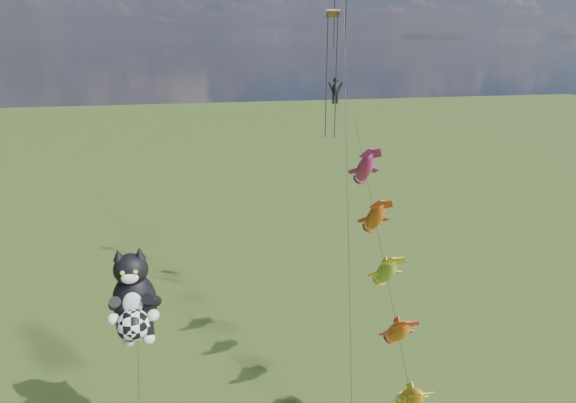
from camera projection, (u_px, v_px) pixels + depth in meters
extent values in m
cylinder|color=black|center=(139.00, 402.00, 24.99)|extent=(0.31, 2.71, 6.68)
ellipsoid|color=black|center=(135.00, 302.00, 24.93)|extent=(2.40, 2.03, 3.26)
ellipsoid|color=black|center=(131.00, 269.00, 24.21)|extent=(1.87, 1.72, 1.65)
cone|color=black|center=(118.00, 255.00, 23.84)|extent=(0.62, 0.62, 0.61)
cone|color=black|center=(140.00, 253.00, 24.02)|extent=(0.62, 0.62, 0.61)
ellipsoid|color=white|center=(130.00, 278.00, 23.65)|extent=(0.89, 0.50, 0.59)
ellipsoid|color=white|center=(133.00, 304.00, 24.13)|extent=(1.05, 0.48, 1.34)
sphere|color=gold|center=(122.00, 273.00, 23.42)|extent=(0.24, 0.24, 0.24)
sphere|color=gold|center=(135.00, 272.00, 23.53)|extent=(0.24, 0.24, 0.24)
sphere|color=white|center=(113.00, 319.00, 23.85)|extent=(0.61, 0.61, 0.61)
sphere|color=white|center=(153.00, 315.00, 24.20)|extent=(0.61, 0.61, 0.61)
sphere|color=white|center=(129.00, 341.00, 25.41)|extent=(0.65, 0.65, 0.65)
sphere|color=white|center=(149.00, 338.00, 25.59)|extent=(0.65, 0.65, 0.65)
sphere|color=white|center=(133.00, 325.00, 23.82)|extent=(1.63, 1.63, 1.63)
cylinder|color=black|center=(391.00, 296.00, 25.52)|extent=(0.53, 15.83, 16.55)
ellipsoid|color=#D84A19|center=(411.00, 398.00, 23.46)|extent=(0.97, 2.51, 2.54)
ellipsoid|color=orange|center=(398.00, 331.00, 24.77)|extent=(0.97, 2.51, 2.54)
ellipsoid|color=green|center=(386.00, 272.00, 26.09)|extent=(0.97, 2.51, 2.54)
ellipsoid|color=orange|center=(375.00, 217.00, 27.40)|extent=(0.97, 2.51, 2.54)
ellipsoid|color=#D8336B|center=(365.00, 168.00, 28.72)|extent=(0.97, 2.51, 2.54)
cylinder|color=black|center=(347.00, 166.00, 29.60)|extent=(3.59, 16.72, 27.64)
cube|color=green|center=(333.00, 13.00, 31.86)|extent=(1.04, 0.75, 0.52)
cylinder|color=black|center=(327.00, 79.00, 33.17)|extent=(0.08, 0.08, 8.46)
cylinder|color=black|center=(336.00, 79.00, 33.29)|extent=(0.08, 0.08, 8.46)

